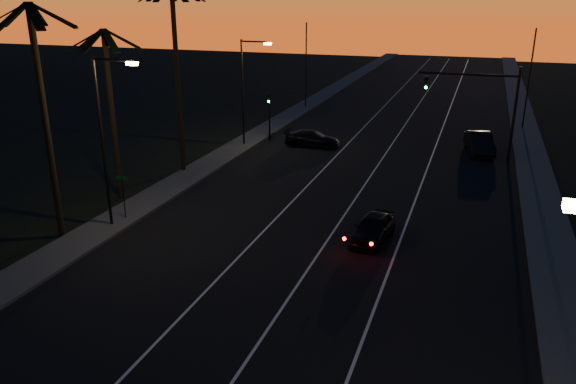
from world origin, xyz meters
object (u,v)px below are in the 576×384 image
at_px(lead_car, 373,228).
at_px(right_car, 480,143).
at_px(signal_mast, 482,96).
at_px(cross_car, 312,139).

xyz_separation_m(lead_car, right_car, (4.72, 19.05, 0.14)).
bearing_deg(signal_mast, lead_car, -104.66).
relative_size(signal_mast, right_car, 1.38).
xyz_separation_m(right_car, cross_car, (-12.95, -2.38, -0.16)).
distance_m(lead_car, cross_car, 18.59).
height_order(lead_car, right_car, right_car).
height_order(lead_car, cross_car, lead_car).
bearing_deg(lead_car, signal_mast, 75.34).
distance_m(signal_mast, right_car, 4.39).
bearing_deg(cross_car, signal_mast, 2.29).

